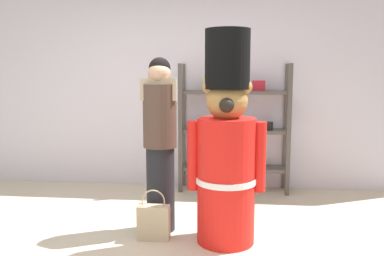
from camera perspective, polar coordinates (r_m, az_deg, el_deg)
back_wall at (r=5.24m, az=-1.76°, el=5.82°), size 6.40×0.12×2.60m
merchandise_shelf at (r=5.02m, az=5.94°, el=0.18°), size 1.37×0.35×1.60m
teddy_bear_guard at (r=3.45m, az=4.95°, el=-3.32°), size 0.68×0.53×1.85m
person_shopper at (r=3.71m, az=-4.61°, el=-1.86°), size 0.33×0.31×1.63m
shopping_bag at (r=3.67m, az=-5.49°, el=-13.22°), size 0.29×0.12×0.46m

